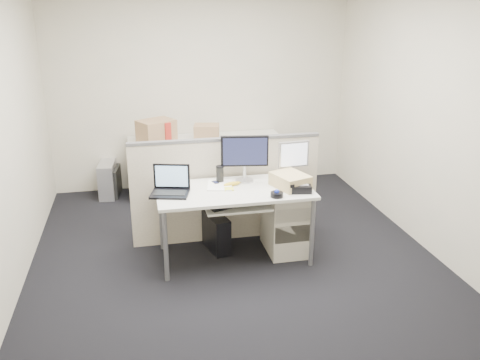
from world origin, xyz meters
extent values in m
cube|color=black|center=(0.00, 0.00, -0.01)|extent=(4.00, 4.50, 0.01)
cube|color=beige|center=(0.00, 2.25, 1.35)|extent=(4.00, 0.02, 2.70)
cube|color=beige|center=(0.00, -2.25, 1.35)|extent=(4.00, 0.02, 2.70)
cube|color=beige|center=(-2.00, 0.00, 1.35)|extent=(0.02, 4.50, 2.70)
cube|color=beige|center=(2.00, 0.00, 1.35)|extent=(0.02, 4.50, 2.70)
cube|color=silver|center=(0.00, 0.00, 0.71)|extent=(1.50, 0.75, 0.03)
cylinder|color=slate|center=(-0.70, -0.33, 0.35)|extent=(0.04, 0.04, 0.70)
cylinder|color=slate|center=(-0.70, 0.33, 0.35)|extent=(0.04, 0.04, 0.70)
cylinder|color=slate|center=(0.70, -0.33, 0.35)|extent=(0.04, 0.04, 0.70)
cylinder|color=slate|center=(0.70, 0.33, 0.35)|extent=(0.04, 0.04, 0.70)
cube|color=silver|center=(0.00, -0.18, 0.62)|extent=(0.62, 0.32, 0.02)
cube|color=beige|center=(0.55, 0.05, 0.33)|extent=(0.40, 0.55, 0.65)
cube|color=#AEA08A|center=(0.00, 0.45, 0.55)|extent=(2.00, 0.06, 1.10)
cube|color=beige|center=(0.00, 1.93, 0.36)|extent=(2.00, 0.60, 0.72)
cube|color=black|center=(0.15, 0.21, 0.97)|extent=(0.50, 0.25, 0.47)
cube|color=#B7B7BC|center=(0.65, 0.18, 0.92)|extent=(0.33, 0.18, 0.39)
cube|color=black|center=(-0.62, -0.02, 0.86)|extent=(0.40, 0.34, 0.26)
cylinder|color=black|center=(0.35, -0.28, 0.75)|extent=(0.15, 0.15, 0.05)
cube|color=black|center=(0.60, -0.18, 0.76)|extent=(0.25, 0.22, 0.07)
cube|color=white|center=(-0.12, 0.12, 0.74)|extent=(0.29, 0.34, 0.01)
cube|color=#DEE240|center=(-0.05, 0.00, 0.74)|extent=(0.10, 0.10, 0.01)
cylinder|color=black|center=(-0.10, 0.22, 0.81)|extent=(0.09, 0.09, 0.16)
ellipsoid|color=yellow|center=(0.00, 0.10, 0.75)|extent=(0.19, 0.09, 0.04)
cube|color=black|center=(-0.15, 0.20, 0.74)|extent=(0.08, 0.11, 0.01)
cube|color=tan|center=(0.55, -0.05, 0.80)|extent=(0.38, 0.43, 0.13)
cube|color=black|center=(-0.05, -0.14, 0.64)|extent=(0.50, 0.32, 0.03)
cube|color=black|center=(-0.15, 0.20, 0.19)|extent=(0.25, 0.43, 0.38)
cube|color=black|center=(-1.24, 2.03, 0.19)|extent=(0.21, 0.42, 0.38)
cube|color=#B7B7BC|center=(-1.30, 2.03, 0.23)|extent=(0.24, 0.50, 0.45)
cube|color=#9E7D55|center=(-0.64, 1.81, 0.88)|extent=(0.53, 0.49, 0.32)
cube|color=#9E7D55|center=(0.00, 1.81, 0.83)|extent=(0.36, 0.31, 0.23)
cube|color=#B5281E|center=(-0.55, 1.83, 0.87)|extent=(0.18, 0.33, 0.31)
camera|label=1|loc=(-0.89, -4.52, 2.46)|focal=38.00mm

